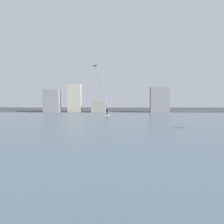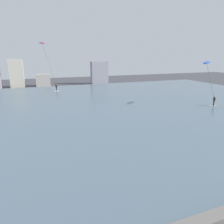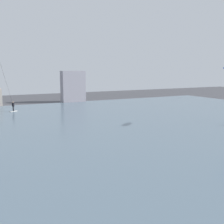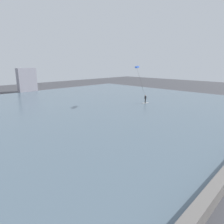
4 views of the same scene
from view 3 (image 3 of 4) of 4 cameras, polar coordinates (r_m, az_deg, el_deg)
The scene contains 1 object.
water_bay at distance 32.52m, azimuth -8.82°, elevation -3.76°, with size 84.00×52.00×0.10m, color slate.
Camera 3 is at (-10.15, 0.94, 7.09)m, focal length 44.87 mm.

